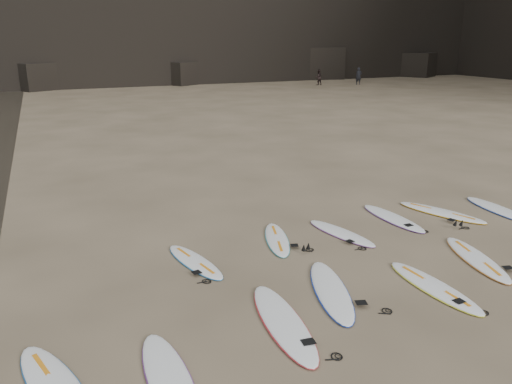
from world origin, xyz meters
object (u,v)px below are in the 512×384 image
Objects in this scene: surfboard_2 at (331,290)px; surfboard_9 at (441,212)px; surfboard_3 at (434,286)px; surfboard_6 at (277,239)px; person_b at (318,77)px; surfboard_8 at (393,218)px; surfboard_5 at (195,261)px; surfboard_10 at (499,210)px; person_a at (359,76)px; surfboard_7 at (341,233)px; surfboard_1 at (283,321)px; surfboard_0 at (169,379)px; surfboard_4 at (477,258)px.

surfboard_2 is 1.01× the size of surfboard_9.
surfboard_3 is 4.77m from surfboard_9.
surfboard_9 is at bearing 16.57° from surfboard_6.
surfboard_8 is at bearing 60.80° from person_b.
person_b is at bearing 61.06° from surfboard_8.
surfboard_5 is at bearing 150.02° from surfboard_2.
surfboard_10 is at bearing 27.97° from surfboard_3.
surfboard_10 is at bearing -102.65° from person_a.
person_b is (19.95, 35.82, 0.75)m from surfboard_7.
surfboard_3 is at bearing 5.74° from surfboard_1.
surfboard_0 and surfboard_10 have the same top height.
surfboard_3 is at bearing -44.41° from surfboard_6.
surfboard_10 is 39.02m from person_b.
surfboard_2 is 45.37m from person_a.
person_b is at bearing 61.17° from surfboard_3.
person_b is (23.18, 39.01, 0.74)m from surfboard_1.
surfboard_7 is (1.84, 2.53, -0.01)m from surfboard_2.
surfboard_2 is at bearing 31.43° from surfboard_1.
person_a is (23.96, 37.88, 0.82)m from surfboard_3.
surfboard_3 is at bearing -118.20° from surfboard_8.
surfboard_8 is at bearing 18.91° from surfboard_6.
surfboard_6 is at bearing 156.64° from surfboard_9.
surfboard_2 reaches higher than surfboard_10.
person_a is at bearing 162.24° from person_b.
surfboard_7 reaches higher than surfboard_5.
surfboard_0 reaches higher than surfboard_7.
surfboard_4 is 1.11× the size of surfboard_7.
surfboard_0 is 4.06m from surfboard_5.
surfboard_4 is 3.24m from surfboard_7.
surfboard_2 is (1.39, 0.65, -0.00)m from surfboard_1.
surfboard_2 is 6.01m from surfboard_9.
surfboard_1 is 4.54m from surfboard_7.
surfboard_8 is at bearing 151.29° from surfboard_9.
surfboard_5 is (1.51, 3.77, -0.01)m from surfboard_0.
surfboard_5 is 1.28× the size of person_a.
surfboard_5 is at bearing -176.88° from surfboard_10.
person_a is (22.19, 34.30, 0.82)m from surfboard_8.
surfboard_0 reaches higher than surfboard_5.
person_a is 4.32m from person_b.
surfboard_7 is 42.24m from person_a.
person_a is at bearing 70.66° from surfboard_6.
person_b is (17.96, 38.38, 0.74)m from surfboard_4.
surfboard_0 is 1.02× the size of surfboard_4.
surfboard_1 reaches higher than surfboard_6.
surfboard_10 is 1.48× the size of person_a.
surfboard_6 is at bearing 56.40° from person_b.
surfboard_10 is at bearing -16.53° from surfboard_7.
surfboard_1 is 7.54m from surfboard_9.
surfboard_10 is (3.30, -0.67, 0.00)m from surfboard_8.
surfboard_9 reaches higher than surfboard_6.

